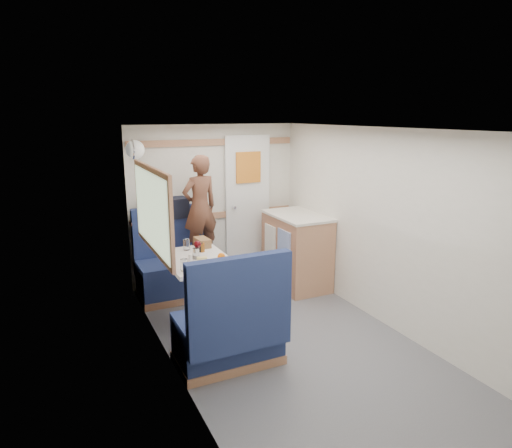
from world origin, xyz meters
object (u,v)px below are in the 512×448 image
tray (215,259)px  cheese_block (202,259)px  bench_near (230,333)px  tumbler_left (184,265)px  bench_far (176,272)px  wine_glass (197,245)px  dinette_table (198,273)px  galley_counter (296,250)px  dome_light (135,150)px  tumbler_mid (187,245)px  pepper_grinder (201,248)px  duffel_bag (166,208)px  salt_grinder (190,259)px  person (200,207)px  bread_loaf (202,242)px  orange_fruit (221,257)px  beer_glass (202,248)px  tumbler_right (196,253)px

tray → cheese_block: cheese_block is taller
cheese_block → tray: bearing=9.1°
bench_near → tumbler_left: bench_near is taller
bench_far → wine_glass: (0.02, -0.82, 0.54)m
dinette_table → galley_counter: bearing=20.5°
dome_light → wine_glass: dome_light is taller
tumbler_mid → pepper_grinder: (0.11, -0.14, -0.01)m
duffel_bag → tray: bearing=-86.4°
duffel_bag → salt_grinder: (-0.10, -1.25, -0.25)m
bench_near → tray: bearing=78.6°
bench_far → bench_near: size_ratio=1.00×
galley_counter → person: person is taller
bench_near → pepper_grinder: bench_near is taller
tumbler_mid → bread_loaf: size_ratio=0.51×
bench_near → person: 1.86m
orange_fruit → tumbler_left: tumbler_left is taller
tumbler_mid → galley_counter: bearing=8.7°
orange_fruit → beer_glass: orange_fruit is taller
duffel_bag → bench_far: bearing=-91.2°
wine_glass → tumbler_mid: bearing=96.7°
wine_glass → tumbler_right: (-0.04, -0.05, -0.07)m
dome_light → pepper_grinder: 1.29m
bench_far → salt_grinder: size_ratio=11.20×
tumbler_left → tumbler_right: bearing=55.2°
dome_light → beer_glass: (0.50, -0.66, -0.98)m
bench_far → tumbler_mid: size_ratio=9.15×
wine_glass → tumbler_mid: 0.29m
galley_counter → salt_grinder: galley_counter is taller
person → wine_glass: size_ratio=7.28×
dinette_table → tumbler_left: size_ratio=8.11×
orange_fruit → bench_far: bearing=99.1°
dome_light → duffel_bag: dome_light is taller
cheese_block → beer_glass: 0.34m
cheese_block → salt_grinder: 0.12m
beer_glass → pepper_grinder: size_ratio=0.95×
tray → tumbler_left: bearing=-152.6°
salt_grinder → dinette_table: bearing=49.6°
dome_light → wine_glass: (0.41, -0.80, -0.91)m
pepper_grinder → person: bearing=71.8°
galley_counter → beer_glass: galley_counter is taller
tumbler_left → salt_grinder: (0.12, 0.18, -0.01)m
orange_fruit → salt_grinder: size_ratio=0.81×
cheese_block → wine_glass: (0.02, 0.18, 0.09)m
bread_loaf → salt_grinder: bearing=-120.1°
dinette_table → tumbler_left: (-0.23, -0.31, 0.21)m
cheese_block → beer_glass: bearing=71.6°
duffel_bag → bench_near: bearing=-93.6°
wine_glass → dinette_table: bearing=-114.3°
pepper_grinder → tray: bearing=-80.2°
tray → wine_glass: size_ratio=2.04×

